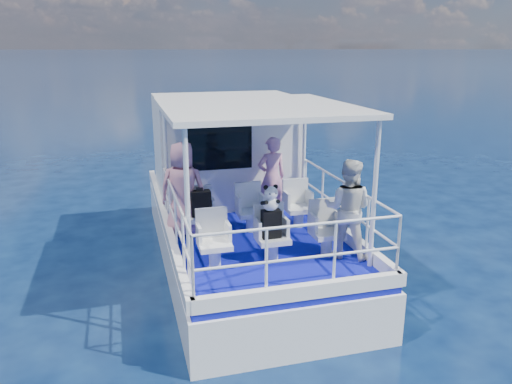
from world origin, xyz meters
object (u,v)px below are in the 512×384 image
passenger_stbd_aft (348,209)px  panda (271,198)px  backpack_center (271,224)px  passenger_port_fwd (183,189)px

passenger_stbd_aft → panda: size_ratio=3.95×
backpack_center → panda: size_ratio=1.10×
passenger_port_fwd → backpack_center: size_ratio=3.80×
passenger_stbd_aft → panda: (-1.20, 0.13, 0.23)m
passenger_stbd_aft → backpack_center: (-1.19, 0.13, -0.18)m
passenger_port_fwd → panda: bearing=147.7°
passenger_port_fwd → panda: (1.12, -1.46, 0.19)m
passenger_port_fwd → backpack_center: passenger_port_fwd is taller
passenger_stbd_aft → panda: 1.23m
passenger_stbd_aft → backpack_center: 1.21m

